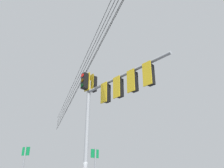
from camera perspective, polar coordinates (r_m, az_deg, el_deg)
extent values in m
cylinder|color=gray|center=(11.98, -6.31, -14.20)|extent=(0.20, 0.20, 6.81)
cylinder|color=gray|center=(10.84, 2.67, 2.12)|extent=(5.29, 1.31, 0.14)
cube|color=black|center=(13.11, -4.60, -0.01)|extent=(0.36, 0.36, 0.90)
cube|color=#B29319|center=(13.02, -5.19, 0.19)|extent=(0.44, 0.14, 1.04)
cylinder|color=red|center=(13.33, -3.99, 0.98)|extent=(0.20, 0.07, 0.20)
cylinder|color=#3C2703|center=(13.20, -4.03, -0.20)|extent=(0.20, 0.07, 0.20)
cylinder|color=black|center=(13.09, -4.06, -1.40)|extent=(0.20, 0.07, 0.20)
cube|color=black|center=(12.80, -6.73, 0.72)|extent=(0.36, 0.36, 0.90)
cube|color=#B29319|center=(12.89, -6.12, 0.51)|extent=(0.44, 0.14, 1.04)
cylinder|color=red|center=(12.84, -7.27, 2.13)|extent=(0.20, 0.07, 0.20)
cylinder|color=#3C2703|center=(12.72, -7.34, 0.92)|extent=(0.20, 0.07, 0.20)
cylinder|color=black|center=(12.59, -7.41, -0.32)|extent=(0.20, 0.07, 0.20)
cube|color=black|center=(11.42, -1.37, -2.31)|extent=(0.36, 0.36, 0.90)
cube|color=#B29319|center=(11.32, -2.03, -2.10)|extent=(0.44, 0.13, 1.04)
cylinder|color=red|center=(11.63, -0.73, -1.14)|extent=(0.20, 0.07, 0.20)
cylinder|color=#3C2703|center=(11.51, -0.74, -2.51)|extent=(0.20, 0.07, 0.20)
cylinder|color=black|center=(11.41, -0.74, -3.92)|extent=(0.20, 0.07, 0.20)
cube|color=black|center=(10.78, 1.78, -0.96)|extent=(0.36, 0.36, 0.90)
cube|color=#B29319|center=(10.68, 1.11, -0.72)|extent=(0.44, 0.13, 1.04)
cylinder|color=red|center=(11.01, 2.39, 0.26)|extent=(0.20, 0.07, 0.20)
cylinder|color=#3C2703|center=(10.89, 2.42, -1.18)|extent=(0.20, 0.07, 0.20)
cylinder|color=black|center=(10.77, 2.45, -2.65)|extent=(0.20, 0.07, 0.20)
cube|color=black|center=(10.19, 5.30, 0.57)|extent=(0.36, 0.36, 0.90)
cube|color=#B29319|center=(10.08, 4.62, 0.83)|extent=(0.44, 0.13, 1.04)
cylinder|color=red|center=(10.43, 5.87, 1.82)|extent=(0.20, 0.07, 0.20)
cylinder|color=#3C2703|center=(10.30, 5.94, 0.32)|extent=(0.20, 0.07, 0.20)
cylinder|color=black|center=(10.18, 6.01, -1.22)|extent=(0.20, 0.07, 0.20)
cube|color=black|center=(9.65, 9.24, 2.27)|extent=(0.36, 0.36, 0.90)
cube|color=#B29319|center=(9.53, 8.59, 2.58)|extent=(0.44, 0.14, 1.04)
cylinder|color=red|center=(9.90, 9.73, 3.53)|extent=(0.20, 0.08, 0.20)
cylinder|color=#3C2703|center=(9.77, 9.85, 1.97)|extent=(0.20, 0.08, 0.20)
cylinder|color=black|center=(9.64, 9.97, 0.37)|extent=(0.20, 0.08, 0.20)
cube|color=#0C7238|center=(9.99, -4.24, -16.68)|extent=(0.11, 0.39, 0.34)
cube|color=white|center=(10.01, -4.30, -16.69)|extent=(0.08, 0.33, 0.28)
cube|color=#0C7238|center=(11.88, -20.41, -15.22)|extent=(0.30, 0.30, 0.39)
cube|color=white|center=(11.89, -20.37, -15.24)|extent=(0.25, 0.24, 0.33)
cylinder|color=black|center=(14.57, -6.73, 2.12)|extent=(28.47, 4.89, 0.61)
cylinder|color=black|center=(14.62, -6.70, 2.54)|extent=(28.47, 4.89, 0.61)
cylinder|color=black|center=(14.80, -6.63, 3.91)|extent=(28.47, 4.89, 0.61)
cylinder|color=black|center=(14.98, -6.56, 5.22)|extent=(28.47, 4.89, 0.61)
cylinder|color=black|center=(15.22, -6.47, 6.80)|extent=(28.47, 4.89, 0.61)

